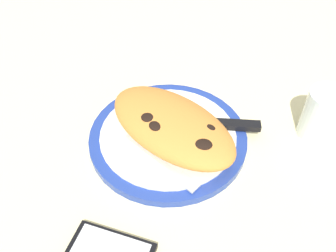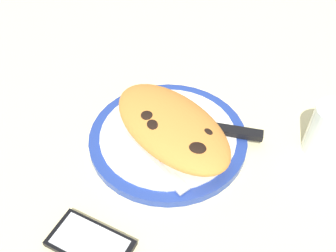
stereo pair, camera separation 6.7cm
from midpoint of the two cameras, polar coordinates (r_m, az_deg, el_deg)
name	(u,v)px [view 1 (the left image)]	position (r cm, az deg, el deg)	size (l,w,h in cm)	color
ground_plane	(168,146)	(71.04, -2.70, -3.15)	(150.00, 150.00, 3.00)	beige
plate	(168,137)	(69.26, -2.77, -1.85)	(29.23, 29.23, 1.85)	#233D99
calzone	(170,127)	(65.91, -2.53, -0.23)	(27.58, 16.59, 5.51)	orange
fork	(166,166)	(63.41, -3.34, -6.31)	(16.95, 3.50, 0.40)	silver
knife	(219,124)	(69.71, 5.12, 0.11)	(19.89, 13.50, 1.20)	silver
smartphone	(110,252)	(58.06, -12.30, -18.59)	(13.74, 10.06, 1.16)	black
water_glass	(322,117)	(72.55, 20.10, 1.13)	(7.33, 7.33, 9.73)	silver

